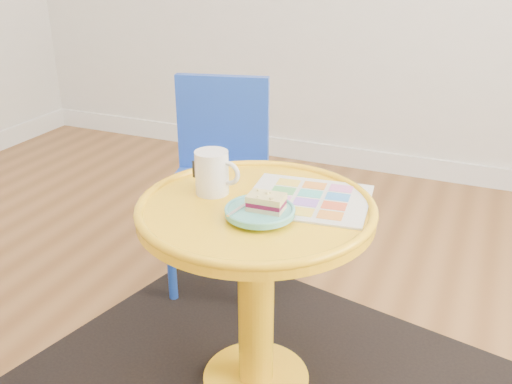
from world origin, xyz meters
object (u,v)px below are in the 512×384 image
at_px(newspaper, 308,199).
at_px(plate, 260,212).
at_px(mug, 213,171).
at_px(side_table, 256,261).
at_px(chair, 219,170).

relative_size(newspaper, plate, 1.84).
distance_m(newspaper, plate, 0.17).
xyz_separation_m(mug, plate, (0.18, -0.09, -0.05)).
relative_size(side_table, newspaper, 1.95).
bearing_deg(plate, newspaper, 63.37).
relative_size(chair, plate, 4.47).
bearing_deg(plate, side_table, 120.92).
bearing_deg(side_table, chair, 126.10).
height_order(chair, plate, chair).
relative_size(chair, mug, 5.99).
height_order(side_table, newspaper, newspaper).
xyz_separation_m(side_table, mug, (-0.14, 0.03, 0.23)).
xyz_separation_m(newspaper, plate, (-0.08, -0.15, 0.02)).
bearing_deg(mug, newspaper, 14.20).
xyz_separation_m(side_table, chair, (-0.37, 0.51, 0.02)).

